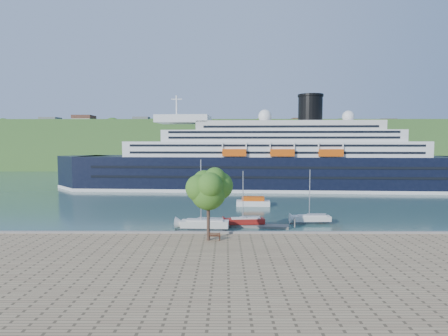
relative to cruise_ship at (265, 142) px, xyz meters
The scene contains 11 objects.
ground 58.04m from the cruise_ship, 99.58° to the right, with size 400.00×400.00×0.00m, color #315853.
far_hillside 89.84m from the cruise_ship, 96.01° to the left, with size 400.00×50.00×24.00m, color #355E25.
quay_coping 57.98m from the cruise_ship, 99.55° to the right, with size 220.00×0.50×0.30m, color slate.
cruise_ship is the anchor object (origin of this frame).
park_bench 61.88m from the cruise_ship, 102.06° to the right, with size 1.76×0.72×1.13m, color #3F2012, non-canonical shape.
promenade_tree 61.40m from the cruise_ship, 102.69° to the right, with size 6.10×6.10×10.11m, color #366C1C, non-canonical shape.
floating_pontoon 49.88m from the cruise_ship, 101.60° to the right, with size 17.05×2.08×0.38m, color slate, non-canonical shape.
sailboat_white_near 52.89m from the cruise_ship, 105.98° to the right, with size 8.06×2.24×10.41m, color silver, non-canonical shape.
sailboat_red 48.82m from the cruise_ship, 99.54° to the right, with size 6.63×1.84×8.57m, color maroon, non-canonical shape.
sailboat_white_far 46.17m from the cruise_ship, 85.96° to the right, with size 6.68×1.85×8.62m, color silver, non-canonical shape.
tender_launch 30.94m from the cruise_ship, 100.87° to the right, with size 7.13×2.44×1.97m, color #CF4B0C, non-canonical shape.
Camera 1 is at (-1.81, -50.90, 13.57)m, focal length 30.00 mm.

